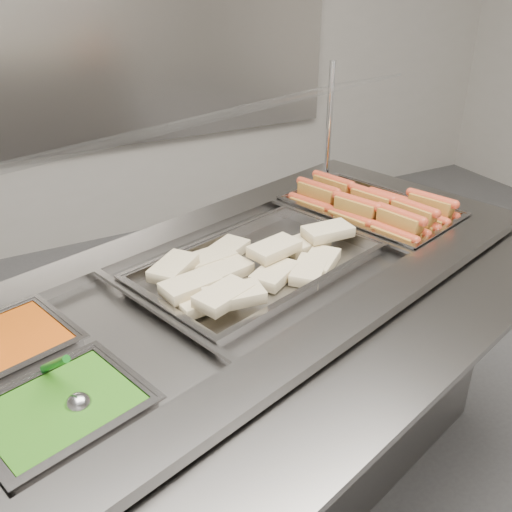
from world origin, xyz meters
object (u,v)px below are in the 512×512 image
steam_counter (245,391)px  serving_spoon (74,398)px  pan_wraps (258,270)px  pan_hotdogs (370,218)px  sneeze_guard (188,128)px

steam_counter → serving_spoon: serving_spoon is taller
pan_wraps → serving_spoon: size_ratio=4.46×
pan_hotdogs → serving_spoon: bearing=-155.9°
steam_counter → pan_wraps: size_ratio=2.66×
sneeze_guard → serving_spoon: (-0.46, -0.51, -0.34)m
sneeze_guard → steam_counter: bearing=-72.8°
steam_counter → sneeze_guard: (-0.06, 0.20, 0.78)m
pan_hotdogs → serving_spoon: (-1.09, -0.49, 0.05)m
sneeze_guard → pan_hotdogs: sneeze_guard is taller
steam_counter → sneeze_guard: 0.81m
pan_hotdogs → pan_wraps: bearing=-162.8°
pan_hotdogs → serving_spoon: size_ratio=3.63×
steam_counter → pan_wraps: (0.05, 0.02, 0.41)m
sneeze_guard → serving_spoon: sneeze_guard is taller
pan_hotdogs → steam_counter: bearing=-162.8°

